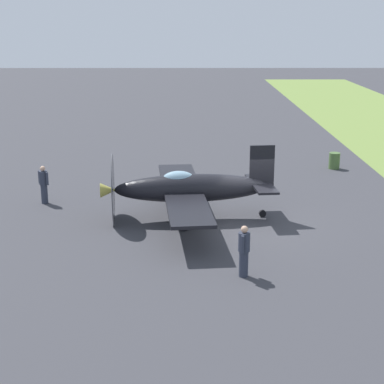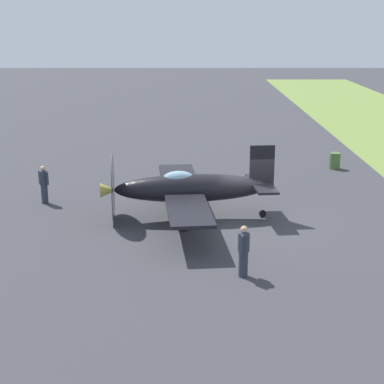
% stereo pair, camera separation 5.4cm
% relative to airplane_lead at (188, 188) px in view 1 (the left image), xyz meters
% --- Properties ---
extents(ground_plane, '(160.00, 160.00, 0.00)m').
position_rel_airplane_lead_xyz_m(ground_plane, '(-0.54, -2.80, -1.35)').
color(ground_plane, '#38383D').
extents(airplane_lead, '(9.07, 7.19, 3.22)m').
position_rel_airplane_lead_xyz_m(airplane_lead, '(0.00, 0.00, 0.00)').
color(airplane_lead, black).
rests_on(airplane_lead, ground).
extents(ground_crew_chief, '(0.42, 0.53, 1.73)m').
position_rel_airplane_lead_xyz_m(ground_crew_chief, '(2.28, 6.51, -0.44)').
color(ground_crew_chief, '#2D3342').
rests_on(ground_crew_chief, ground).
extents(ground_crew_mechanic, '(0.61, 0.38, 1.73)m').
position_rel_airplane_lead_xyz_m(ground_crew_mechanic, '(-5.74, -1.80, -0.44)').
color(ground_crew_mechanic, '#2D3342').
rests_on(ground_crew_mechanic, ground).
extents(fuel_drum, '(0.60, 0.60, 0.90)m').
position_rel_airplane_lead_xyz_m(fuel_drum, '(8.75, -8.07, -0.90)').
color(fuel_drum, '#476633').
rests_on(fuel_drum, ground).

